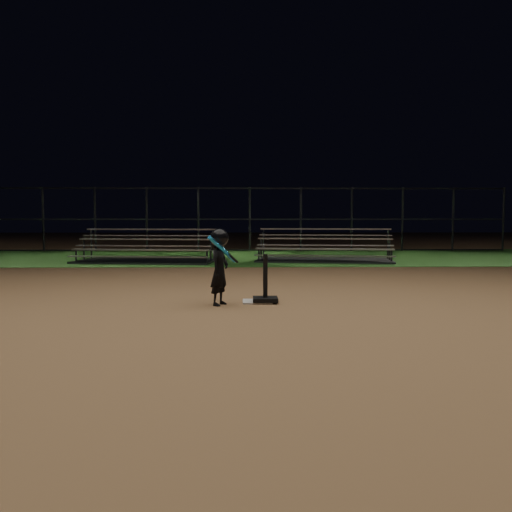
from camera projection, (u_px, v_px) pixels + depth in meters
The scene contains 8 objects.
ground at pixel (257, 302), 8.50m from camera, with size 80.00×80.00×0.00m, color #976D44.
grass_strip at pixel (251, 256), 18.47m from camera, with size 60.00×8.00×0.01m, color #265C1D.
home_plate at pixel (257, 301), 8.50m from camera, with size 0.45×0.45×0.02m, color beige.
batting_tee at pixel (265, 293), 8.44m from camera, with size 0.38×0.38×0.73m.
child_batter at pixel (220, 264), 8.18m from camera, with size 0.48×0.60×1.15m.
bleacher_left at pixel (146, 255), 16.12m from camera, with size 4.21×2.43×0.98m.
bleacher_right at pixel (324, 255), 16.48m from camera, with size 4.26×2.57×0.98m.
backstop_fence at pixel (250, 219), 21.38m from camera, with size 20.08×0.08×2.50m.
Camera 1 is at (-0.19, -8.43, 1.31)m, focal length 38.50 mm.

